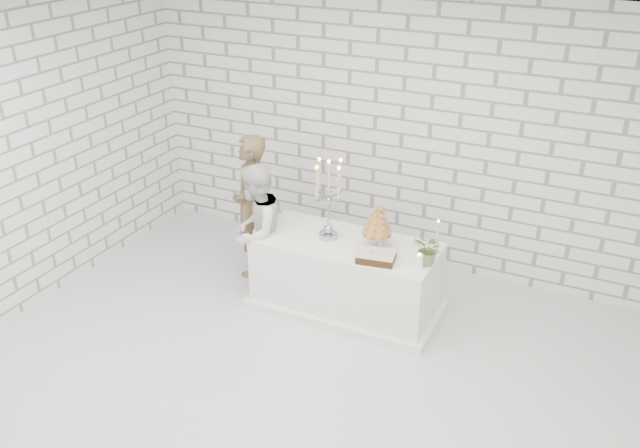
{
  "coord_description": "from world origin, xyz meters",
  "views": [
    {
      "loc": [
        2.3,
        -4.26,
        3.93
      ],
      "look_at": [
        -0.23,
        0.97,
        1.05
      ],
      "focal_mm": 38.97,
      "sensor_mm": 36.0,
      "label": 1
    }
  ],
  "objects": [
    {
      "name": "wall_back",
      "position": [
        0.0,
        2.5,
        1.5
      ],
      "size": [
        6.0,
        0.01,
        3.0
      ],
      "primitive_type": "cube",
      "color": "white",
      "rests_on": "ground"
    },
    {
      "name": "groom",
      "position": [
        -1.32,
        1.51,
        0.8
      ],
      "size": [
        0.57,
        0.68,
        1.59
      ],
      "primitive_type": "imported",
      "rotation": [
        0.0,
        0.0,
        -1.18
      ],
      "color": "brown",
      "rests_on": "ground"
    },
    {
      "name": "flowers",
      "position": [
        0.76,
        1.2,
        0.9
      ],
      "size": [
        0.34,
        0.31,
        0.3
      ],
      "primitive_type": "imported",
      "rotation": [
        0.0,
        0.0,
        -0.37
      ],
      "color": "#406B3A",
      "rests_on": "cake_table"
    },
    {
      "name": "candelabra",
      "position": [
        -0.29,
        1.29,
        1.16
      ],
      "size": [
        0.43,
        0.43,
        0.82
      ],
      "primitive_type": null,
      "rotation": [
        0.0,
        0.0,
        0.34
      ],
      "color": "#9B9BA5",
      "rests_on": "cake_table"
    },
    {
      "name": "bride",
      "position": [
        -1.04,
        1.14,
        0.72
      ],
      "size": [
        0.6,
        0.74,
        1.44
      ],
      "primitive_type": "imported",
      "rotation": [
        0.0,
        0.0,
        -1.49
      ],
      "color": "silver",
      "rests_on": "ground"
    },
    {
      "name": "wall_left",
      "position": [
        -3.0,
        0.0,
        1.5
      ],
      "size": [
        0.01,
        5.0,
        3.0
      ],
      "primitive_type": "cube",
      "color": "white",
      "rests_on": "ground"
    },
    {
      "name": "extra_taper",
      "position": [
        0.76,
        1.46,
        0.91
      ],
      "size": [
        0.07,
        0.07,
        0.32
      ],
      "primitive_type": "cylinder",
      "rotation": [
        0.0,
        0.0,
        -0.2
      ],
      "color": "beige",
      "rests_on": "cake_table"
    },
    {
      "name": "croquembouche",
      "position": [
        0.21,
        1.32,
        0.98
      ],
      "size": [
        0.38,
        0.38,
        0.45
      ],
      "primitive_type": null,
      "rotation": [
        0.0,
        0.0,
        -0.34
      ],
      "color": "#A26028",
      "rests_on": "cake_table"
    },
    {
      "name": "cake_table",
      "position": [
        -0.09,
        1.27,
        0.38
      ],
      "size": [
        1.8,
        0.8,
        0.75
      ],
      "primitive_type": "cube",
      "color": "white",
      "rests_on": "ground"
    },
    {
      "name": "ceiling",
      "position": [
        0.0,
        0.0,
        3.0
      ],
      "size": [
        6.0,
        5.0,
        0.01
      ],
      "primitive_type": "cube",
      "color": "white",
      "rests_on": "ground"
    },
    {
      "name": "chocolate_cake",
      "position": [
        0.31,
        1.05,
        0.79
      ],
      "size": [
        0.38,
        0.3,
        0.08
      ],
      "primitive_type": "cube",
      "rotation": [
        0.0,
        0.0,
        0.16
      ],
      "color": "black",
      "rests_on": "cake_table"
    },
    {
      "name": "wall_front",
      "position": [
        0.0,
        -2.5,
        1.5
      ],
      "size": [
        6.0,
        0.01,
        3.0
      ],
      "primitive_type": "cube",
      "color": "white",
      "rests_on": "ground"
    },
    {
      "name": "pillar_candle",
      "position": [
        0.7,
        1.12,
        0.81
      ],
      "size": [
        0.09,
        0.09,
        0.12
      ],
      "primitive_type": "cylinder",
      "rotation": [
        0.0,
        0.0,
        -0.07
      ],
      "color": "white",
      "rests_on": "cake_table"
    },
    {
      "name": "ground",
      "position": [
        0.0,
        0.0,
        0.0
      ],
      "size": [
        6.0,
        5.0,
        0.01
      ],
      "primitive_type": "cube",
      "color": "silver",
      "rests_on": "ground"
    }
  ]
}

